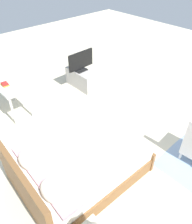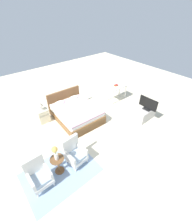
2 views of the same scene
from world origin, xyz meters
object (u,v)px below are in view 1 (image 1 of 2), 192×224
tv_stand (82,79)px  book_stack (5,84)px  tv_flatscreen (81,61)px  bed (78,163)px  vanity_desk (9,89)px

tv_stand → book_stack: bearing=84.1°
tv_stand → book_stack: 2.07m
tv_stand → tv_flatscreen: (0.00, 0.00, 0.52)m
bed → vanity_desk: (2.46, -0.01, 0.34)m
tv_stand → tv_flatscreen: tv_flatscreen is taller
bed → vanity_desk: bed is taller
tv_flatscreen → vanity_desk: 1.94m
bed → tv_flatscreen: (2.27, -1.94, 0.47)m
tv_stand → tv_flatscreen: bearing=1.5°
book_stack → bed: bearing=-178.8°
book_stack → vanity_desk: bearing=-101.9°
bed → tv_stand: bed is taller
book_stack → tv_stand: bearing=-95.9°
tv_stand → vanity_desk: 1.98m
bed → book_stack: size_ratio=10.51×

